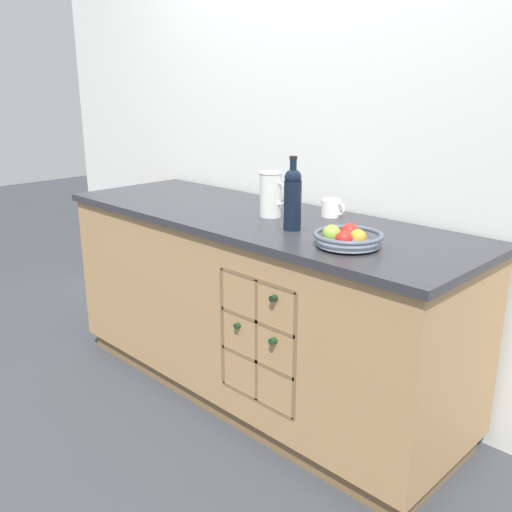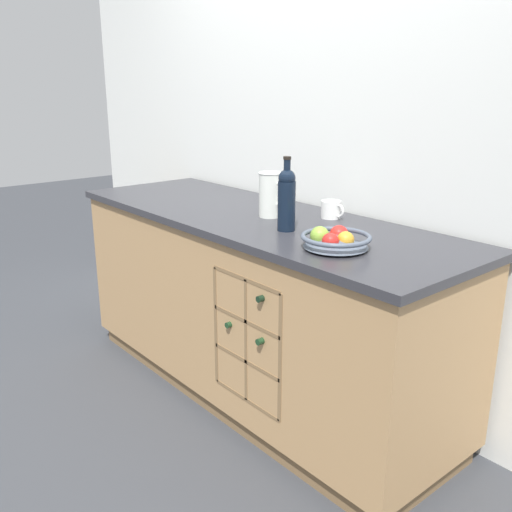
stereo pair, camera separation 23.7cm
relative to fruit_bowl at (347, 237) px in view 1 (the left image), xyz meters
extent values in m
plane|color=#383A3F|center=(-0.63, 0.14, -0.97)|extent=(14.00, 14.00, 0.00)
cube|color=silver|center=(-0.63, 0.56, 0.30)|extent=(4.55, 0.06, 2.55)
cube|color=brown|center=(-0.63, 0.14, -0.93)|extent=(2.09, 0.63, 0.09)
cube|color=tan|center=(-0.63, 0.14, -0.48)|extent=(2.15, 0.69, 0.81)
cube|color=#2D2D33|center=(-0.63, 0.14, -0.06)|extent=(2.19, 0.73, 0.03)
cube|color=brown|center=(-0.29, -0.10, -0.47)|extent=(0.42, 0.01, 0.55)
cube|color=brown|center=(-0.50, -0.15, -0.47)|extent=(0.02, 0.10, 0.55)
cube|color=brown|center=(-0.08, -0.15, -0.47)|extent=(0.02, 0.10, 0.55)
cube|color=brown|center=(-0.29, -0.15, -0.74)|extent=(0.42, 0.10, 0.02)
cube|color=brown|center=(-0.29, -0.15, -0.56)|extent=(0.42, 0.10, 0.02)
cube|color=brown|center=(-0.29, -0.15, -0.38)|extent=(0.42, 0.10, 0.02)
cube|color=brown|center=(-0.29, -0.15, -0.19)|extent=(0.42, 0.10, 0.02)
cube|color=brown|center=(-0.29, -0.15, -0.47)|extent=(0.02, 0.10, 0.55)
cylinder|color=#19381E|center=(-0.39, -0.02, -0.43)|extent=(0.07, 0.21, 0.07)
cylinder|color=#19381E|center=(-0.39, -0.18, -0.43)|extent=(0.03, 0.09, 0.03)
cylinder|color=#19381E|center=(-0.18, -0.04, -0.42)|extent=(0.07, 0.20, 0.07)
cylinder|color=#19381E|center=(-0.18, -0.19, -0.42)|extent=(0.03, 0.09, 0.03)
cylinder|color=black|center=(-0.18, -0.04, -0.24)|extent=(0.07, 0.20, 0.07)
cylinder|color=black|center=(-0.18, -0.18, -0.24)|extent=(0.03, 0.08, 0.03)
cylinder|color=#4C5666|center=(0.00, 0.00, -0.03)|extent=(0.12, 0.12, 0.01)
cone|color=#4C5666|center=(0.00, 0.00, 0.00)|extent=(0.25, 0.25, 0.05)
torus|color=#4C5666|center=(0.00, 0.00, 0.01)|extent=(0.27, 0.27, 0.02)
sphere|color=red|center=(0.01, -0.04, 0.00)|extent=(0.06, 0.06, 0.06)
sphere|color=gold|center=(0.04, 0.02, 0.00)|extent=(0.07, 0.07, 0.07)
sphere|color=#7FA838|center=(-0.06, -0.03, 0.01)|extent=(0.07, 0.07, 0.07)
sphere|color=red|center=(-0.02, 0.04, 0.01)|extent=(0.07, 0.07, 0.07)
cylinder|color=silver|center=(-0.56, 0.17, 0.07)|extent=(0.10, 0.10, 0.21)
torus|color=silver|center=(-0.56, 0.17, 0.17)|extent=(0.11, 0.11, 0.01)
torus|color=silver|center=(-0.51, 0.17, 0.08)|extent=(0.11, 0.01, 0.11)
cylinder|color=white|center=(-0.36, 0.36, 0.00)|extent=(0.09, 0.09, 0.08)
torus|color=white|center=(-0.31, 0.36, 0.00)|extent=(0.06, 0.01, 0.06)
cylinder|color=black|center=(-0.32, 0.05, 0.07)|extent=(0.08, 0.08, 0.21)
sphere|color=black|center=(-0.32, 0.05, 0.19)|extent=(0.07, 0.07, 0.07)
cylinder|color=black|center=(-0.32, 0.05, 0.22)|extent=(0.03, 0.03, 0.09)
cylinder|color=black|center=(-0.32, 0.05, 0.27)|extent=(0.03, 0.03, 0.01)
camera|label=1|loc=(1.23, -1.73, 0.57)|focal=40.00mm
camera|label=2|loc=(1.39, -1.56, 0.57)|focal=40.00mm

